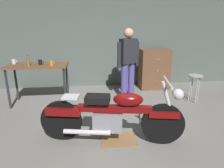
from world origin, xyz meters
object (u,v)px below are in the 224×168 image
object	(u,v)px
bottle	(28,62)
shop_stool	(195,81)
wooden_dresser	(154,69)
mug_black_matte	(40,62)
mug_orange_travel	(51,63)
person_standing	(128,61)
motorcycle	(112,115)
mug_white_ceramic	(14,62)

from	to	relation	value
bottle	shop_stool	bearing A→B (deg)	-2.72
wooden_dresser	mug_black_matte	bearing A→B (deg)	-164.54
mug_orange_travel	person_standing	bearing A→B (deg)	6.81
person_standing	mug_orange_travel	size ratio (longest dim) A/B	15.75
wooden_dresser	motorcycle	bearing A→B (deg)	-120.56
mug_black_matte	mug_white_ceramic	bearing A→B (deg)	163.77
shop_stool	mug_white_ceramic	size ratio (longest dim) A/B	5.67
mug_orange_travel	shop_stool	bearing A→B (deg)	-3.65
mug_orange_travel	mug_white_ceramic	distance (m)	0.91
wooden_dresser	mug_orange_travel	world-z (taller)	wooden_dresser
shop_stool	mug_black_matte	xyz separation A→B (m)	(-3.46, 0.32, 0.46)
mug_white_ceramic	mug_black_matte	bearing A→B (deg)	-16.23
shop_stool	wooden_dresser	bearing A→B (deg)	118.30
person_standing	bottle	bearing A→B (deg)	-13.96
person_standing	mug_black_matte	distance (m)	1.97
motorcycle	wooden_dresser	world-z (taller)	wooden_dresser
motorcycle	mug_orange_travel	bearing A→B (deg)	135.67
mug_white_ceramic	mug_black_matte	world-z (taller)	mug_black_matte
mug_white_ceramic	mug_black_matte	xyz separation A→B (m)	(0.61, -0.18, 0.00)
motorcycle	mug_white_ceramic	world-z (taller)	mug_white_ceramic
person_standing	wooden_dresser	bearing A→B (deg)	-161.98
person_standing	shop_stool	bearing A→B (deg)	144.59
person_standing	mug_black_matte	world-z (taller)	person_standing
mug_black_matte	bottle	xyz separation A→B (m)	(-0.21, -0.15, 0.04)
person_standing	wooden_dresser	world-z (taller)	person_standing
mug_orange_travel	wooden_dresser	bearing A→B (deg)	19.18
mug_white_ceramic	mug_orange_travel	bearing A→B (deg)	-18.74
person_standing	shop_stool	distance (m)	1.61
shop_stool	mug_black_matte	bearing A→B (deg)	174.72
mug_white_ceramic	shop_stool	bearing A→B (deg)	-6.97
person_standing	shop_stool	size ratio (longest dim) A/B	2.61
wooden_dresser	mug_white_ceramic	size ratio (longest dim) A/B	9.74
shop_stool	mug_black_matte	distance (m)	3.50
person_standing	bottle	world-z (taller)	person_standing
motorcycle	bottle	xyz separation A→B (m)	(-1.58, 1.59, 0.55)
motorcycle	mug_orange_travel	world-z (taller)	mug_orange_travel
person_standing	mug_orange_travel	world-z (taller)	person_standing
mug_black_matte	bottle	bearing A→B (deg)	-145.38
bottle	wooden_dresser	bearing A→B (deg)	16.96
person_standing	mug_orange_travel	distance (m)	1.72
person_standing	mug_black_matte	size ratio (longest dim) A/B	14.33
motorcycle	wooden_dresser	xyz separation A→B (m)	(1.49, 2.53, 0.10)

